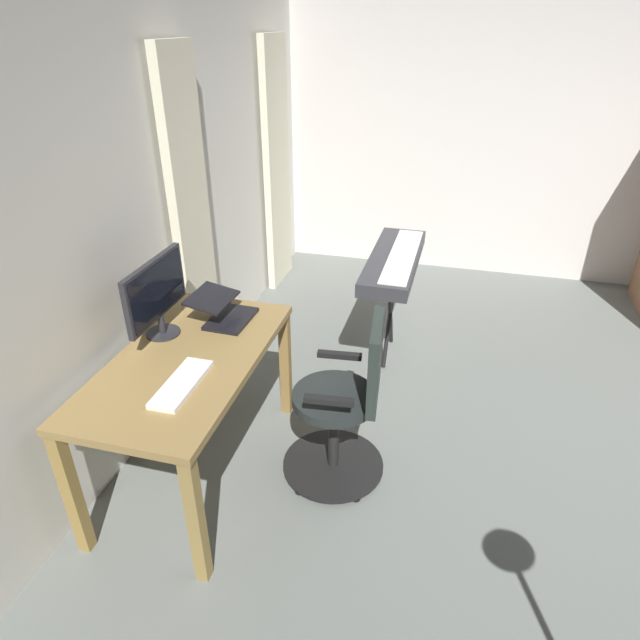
{
  "coord_description": "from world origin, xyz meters",
  "views": [
    {
      "loc": [
        2.55,
        -1.01,
        2.21
      ],
      "look_at": [
        0.21,
        -1.63,
        0.86
      ],
      "focal_mm": 30.32,
      "sensor_mm": 36.0,
      "label": 1
    }
  ],
  "objects": [
    {
      "name": "ground_plane",
      "position": [
        0.0,
        0.0,
        0.0
      ],
      "size": [
        7.16,
        7.16,
        0.0
      ],
      "primitive_type": "plane",
      "color": "slate"
    },
    {
      "name": "back_room_partition",
      "position": [
        0.0,
        -2.72,
        1.26
      ],
      "size": [
        5.51,
        0.1,
        2.52
      ],
      "primitive_type": "cube",
      "color": "silver",
      "rests_on": "ground"
    },
    {
      "name": "left_room_partition",
      "position": [
        -2.75,
        0.0,
        1.26
      ],
      "size": [
        0.1,
        5.45,
        2.52
      ],
      "primitive_type": "cube",
      "color": "silver",
      "rests_on": "ground"
    },
    {
      "name": "curtain_left_panel",
      "position": [
        -2.03,
        -2.61,
        1.06
      ],
      "size": [
        0.53,
        0.06,
        2.13
      ],
      "primitive_type": "cube",
      "color": "beige",
      "rests_on": "ground"
    },
    {
      "name": "curtain_right_panel",
      "position": [
        -0.38,
        -2.61,
        1.06
      ],
      "size": [
        0.41,
        0.06,
        2.13
      ],
      "primitive_type": "cube",
      "color": "beige",
      "rests_on": "ground"
    },
    {
      "name": "desk",
      "position": [
        0.54,
        -2.23,
        0.65
      ],
      "size": [
        1.31,
        0.69,
        0.75
      ],
      "color": "olive",
      "rests_on": "ground"
    },
    {
      "name": "office_chair",
      "position": [
        0.36,
        -1.45,
        0.44
      ],
      "size": [
        0.56,
        0.56,
        0.96
      ],
      "rotation": [
        0.0,
        0.0,
        3.24
      ],
      "color": "black",
      "rests_on": "ground"
    },
    {
      "name": "computer_monitor",
      "position": [
        0.37,
        -2.46,
        0.99
      ],
      "size": [
        0.53,
        0.18,
        0.42
      ],
      "color": "#232328",
      "rests_on": "desk"
    },
    {
      "name": "computer_keyboard",
      "position": [
        0.77,
        -2.14,
        0.76
      ],
      "size": [
        0.39,
        0.14,
        0.02
      ],
      "primitive_type": "cube",
      "color": "white",
      "rests_on": "desk"
    },
    {
      "name": "laptop",
      "position": [
        0.14,
        -2.2,
        0.8
      ],
      "size": [
        0.31,
        0.33,
        0.15
      ],
      "rotation": [
        0.0,
        0.0,
        -0.03
      ],
      "color": "black",
      "rests_on": "desk"
    },
    {
      "name": "piano_keyboard",
      "position": [
        -0.91,
        -1.39,
        0.75
      ],
      "size": [
        1.08,
        0.33,
        0.82
      ],
      "rotation": [
        0.0,
        0.0,
        -0.01
      ],
      "color": "black",
      "rests_on": "ground"
    }
  ]
}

